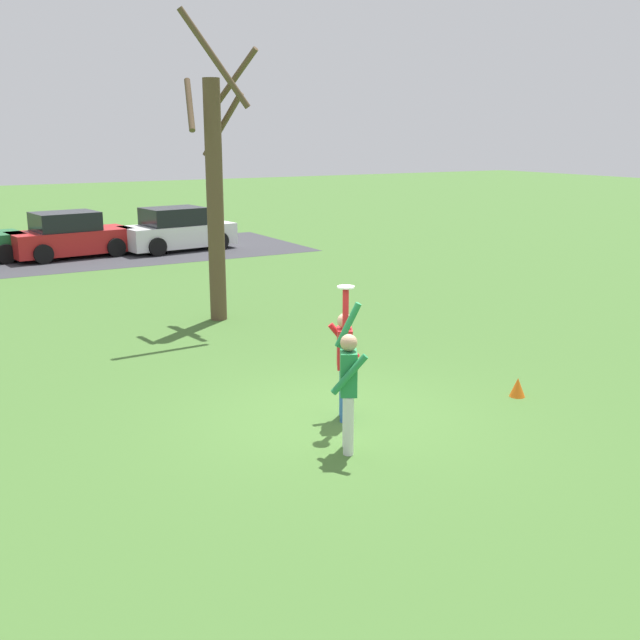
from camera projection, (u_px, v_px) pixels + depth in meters
name	position (u px, v px, depth m)	size (l,w,h in m)	color
ground_plane	(340.00, 418.00, 11.48)	(120.00, 120.00, 0.00)	#426B2D
person_catcher	(345.00, 357.00, 11.21)	(0.52, 0.59, 2.08)	#3366B7
person_defender	(348.00, 382.00, 10.06)	(0.61, 0.66, 2.04)	silver
frisbee_disc	(346.00, 287.00, 10.73)	(0.25, 0.25, 0.02)	white
parked_car_red	(70.00, 236.00, 26.36)	(4.29, 2.42, 1.59)	red
parked_car_white	(177.00, 231.00, 27.97)	(4.29, 2.42, 1.59)	white
parking_strip	(23.00, 261.00, 25.72)	(20.10, 6.40, 0.01)	#38383D
bare_tree_tall	(215.00, 187.00, 16.88)	(1.95, 1.95, 6.74)	brown
field_cone_orange	(518.00, 387.00, 12.37)	(0.26, 0.26, 0.32)	orange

